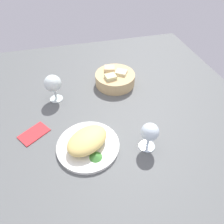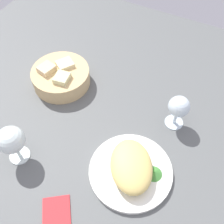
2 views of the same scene
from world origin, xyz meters
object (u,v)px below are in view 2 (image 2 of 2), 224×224
object	(u,v)px
wine_glass_near	(179,108)
folded_napkin	(56,218)
bread_basket	(61,76)
wine_glass_far	(11,141)
plate	(131,171)

from	to	relation	value
wine_glass_near	folded_napkin	xyz separation A→B (cm)	(-41.07, 16.55, -7.33)
bread_basket	wine_glass_near	bearing A→B (deg)	-87.62
wine_glass_far	folded_napkin	world-z (taller)	wine_glass_far
bread_basket	wine_glass_far	world-z (taller)	wine_glass_far
wine_glass_far	bread_basket	bearing A→B (deg)	9.36
bread_basket	wine_glass_near	size ratio (longest dim) A/B	1.69
folded_napkin	plate	bearing A→B (deg)	-65.25
plate	wine_glass_near	world-z (taller)	wine_glass_near
wine_glass_far	folded_napkin	bearing A→B (deg)	-116.93
plate	bread_basket	world-z (taller)	bread_basket
wine_glass_far	folded_napkin	xyz separation A→B (cm)	(-9.80, -19.30, -8.12)
bread_basket	wine_glass_near	world-z (taller)	wine_glass_near
bread_basket	folded_napkin	distance (cm)	46.28
plate	bread_basket	bearing A→B (deg)	61.02
plate	wine_glass_near	bearing A→B (deg)	-13.61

